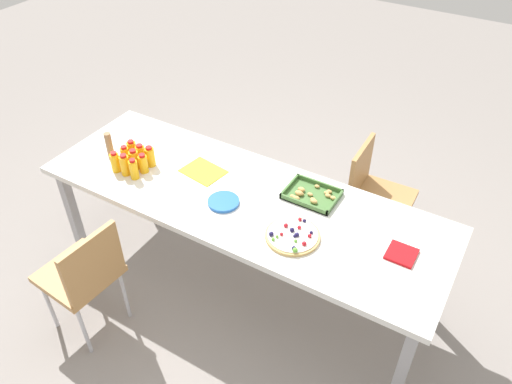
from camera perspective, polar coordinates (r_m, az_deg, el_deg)
The scene contains 19 objects.
ground_plane at distance 3.54m, azimuth -1.49°, elevation -9.84°, with size 12.00×12.00×0.00m, color gray.
party_table at distance 3.05m, azimuth -1.70°, elevation -1.29°, with size 2.54×0.85×0.75m.
chair_near_left at distance 3.07m, azimuth -18.93°, elevation -8.70°, with size 0.43×0.43×0.83m.
chair_far_right at distance 3.55m, azimuth 13.27°, elevation 0.17°, with size 0.41×0.41×0.83m.
juice_bottle_0 at distance 3.29m, azimuth -15.72°, elevation 3.29°, with size 0.06×0.06×0.14m.
juice_bottle_1 at distance 3.25m, azimuth -14.70°, elevation 2.99°, with size 0.06×0.06×0.15m.
juice_bottle_2 at distance 3.20m, azimuth -13.74°, elevation 2.53°, with size 0.05×0.05×0.14m.
juice_bottle_3 at distance 3.34m, azimuth -14.65°, elevation 3.98°, with size 0.05×0.05×0.14m.
juice_bottle_4 at distance 3.28m, azimuth -13.70°, elevation 3.58°, with size 0.06×0.06×0.14m.
juice_bottle_5 at distance 3.25m, azimuth -12.72°, elevation 3.17°, with size 0.06×0.06×0.13m.
juice_bottle_6 at distance 3.37m, azimuth -13.91°, elevation 4.57°, with size 0.06×0.06×0.15m.
juice_bottle_7 at distance 3.33m, azimuth -13.00°, elevation 4.22°, with size 0.06×0.06×0.14m.
juice_bottle_8 at distance 3.29m, azimuth -11.97°, elevation 3.96°, with size 0.06×0.06×0.14m.
fruit_pizza at distance 2.75m, azimuth 4.20°, elevation -4.97°, with size 0.30×0.30×0.05m.
snack_tray at distance 3.02m, azimuth 6.29°, elevation -0.33°, with size 0.31×0.24×0.04m.
plate_stack at distance 2.96m, azimuth -3.72°, elevation -1.12°, with size 0.19×0.19×0.02m.
napkin_stack at distance 2.76m, azimuth 16.23°, elevation -6.79°, with size 0.15×0.15×0.02m, color red.
cardboard_tube at distance 3.40m, azimuth -16.34°, elevation 5.02°, with size 0.04×0.04×0.20m, color #9E7A56.
paper_folder at distance 3.22m, azimuth -6.03°, elevation 2.37°, with size 0.26×0.20×0.01m, color yellow.
Camera 1 is at (1.26, -1.95, 2.68)m, focal length 35.14 mm.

